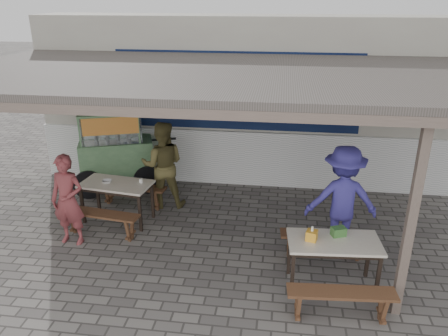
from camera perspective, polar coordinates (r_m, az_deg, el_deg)
ground at (r=7.05m, az=0.45°, el=-11.89°), size 60.00×60.00×0.00m
back_wall at (r=9.67m, az=3.20°, el=8.75°), size 9.00×1.28×3.50m
warung_roof at (r=6.85m, az=1.63°, el=11.76°), size 9.00×4.21×2.81m
table_left at (r=8.10m, az=-13.89°, el=-2.46°), size 1.33×0.81×0.75m
bench_left_street at (r=7.80m, az=-15.73°, el=-6.40°), size 1.38×0.46×0.45m
bench_left_wall at (r=8.71m, az=-11.85°, el=-2.92°), size 1.38×0.46×0.45m
table_right at (r=6.32m, az=14.14°, el=-9.84°), size 1.31×0.75×0.75m
bench_right_street at (r=5.94m, az=15.02°, el=-16.17°), size 1.38×0.38×0.45m
bench_right_wall at (r=7.09m, az=12.93°, el=-9.13°), size 1.38×0.38×0.45m
vendor_cart at (r=9.36m, az=-14.01°, el=2.61°), size 2.00×1.33×1.71m
patron_street_side at (r=7.58m, az=-19.72°, el=-3.99°), size 0.59×0.41×1.55m
patron_wall_side at (r=8.45m, az=-7.99°, el=0.41°), size 0.93×0.78×1.71m
patron_right_table at (r=7.18m, az=15.17°, el=-3.94°), size 1.19×0.74×1.77m
tissue_box at (r=6.19m, az=11.38°, el=-8.63°), size 0.18×0.18×0.14m
donation_box at (r=6.38m, az=14.73°, el=-8.04°), size 0.23×0.19×0.13m
condiment_jar at (r=7.97m, az=-10.81°, el=-1.63°), size 0.07×0.07×0.08m
condiment_bowl at (r=8.12m, az=-15.04°, el=-1.71°), size 0.22×0.22×0.04m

